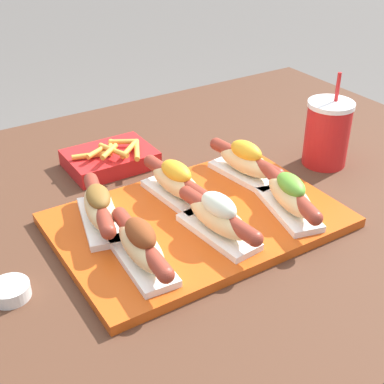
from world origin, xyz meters
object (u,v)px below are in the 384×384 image
at_px(serving_tray, 198,220).
at_px(sauce_bowl, 10,290).
at_px(hot_dog_1, 218,217).
at_px(hot_dog_4, 176,182).
at_px(hot_dog_2, 290,196).
at_px(drink_cup, 327,133).
at_px(hot_dog_3, 99,207).
at_px(hot_dog_0, 141,246).
at_px(hot_dog_5, 246,161).
at_px(fries_basket, 110,158).

distance_m(serving_tray, sauce_bowl, 0.34).
bearing_deg(hot_dog_1, hot_dog_4, 89.13).
distance_m(hot_dog_2, drink_cup, 0.25).
height_order(hot_dog_1, drink_cup, drink_cup).
bearing_deg(hot_dog_3, hot_dog_0, -86.28).
height_order(hot_dog_3, hot_dog_5, hot_dog_5).
distance_m(serving_tray, hot_dog_0, 0.17).
bearing_deg(hot_dog_5, serving_tray, -155.95).
xyz_separation_m(hot_dog_0, drink_cup, (0.51, 0.12, 0.02)).
height_order(hot_dog_3, hot_dog_4, hot_dog_4).
distance_m(hot_dog_0, hot_dog_2, 0.29).
distance_m(serving_tray, drink_cup, 0.37).
bearing_deg(hot_dog_0, serving_tray, 24.37).
bearing_deg(serving_tray, fries_basket, 97.61).
bearing_deg(sauce_bowl, hot_dog_1, -9.21).
bearing_deg(hot_dog_4, fries_basket, 100.11).
relative_size(hot_dog_3, drink_cup, 0.97).
bearing_deg(hot_dog_3, drink_cup, -1.91).
bearing_deg(fries_basket, hot_dog_2, -63.03).
height_order(hot_dog_0, fries_basket, hot_dog_0).
bearing_deg(hot_dog_3, hot_dog_5, -0.06).
xyz_separation_m(hot_dog_1, hot_dog_4, (0.00, 0.14, -0.00)).
distance_m(serving_tray, hot_dog_2, 0.17).
height_order(serving_tray, hot_dog_4, hot_dog_4).
distance_m(hot_dog_5, sauce_bowl, 0.51).
relative_size(serving_tray, drink_cup, 2.47).
bearing_deg(hot_dog_1, sauce_bowl, 170.79).
distance_m(hot_dog_1, hot_dog_5, 0.21).
relative_size(hot_dog_0, hot_dog_1, 1.00).
relative_size(hot_dog_4, fries_basket, 1.11).
bearing_deg(sauce_bowl, hot_dog_2, -7.44).
xyz_separation_m(serving_tray, fries_basket, (-0.04, 0.29, 0.01)).
distance_m(sauce_bowl, fries_basket, 0.42).
bearing_deg(drink_cup, serving_tray, -171.55).
bearing_deg(hot_dog_1, serving_tray, 87.86).
relative_size(hot_dog_4, drink_cup, 1.00).
bearing_deg(hot_dog_0, fries_basket, 72.86).
relative_size(hot_dog_0, hot_dog_2, 1.02).
xyz_separation_m(hot_dog_4, fries_basket, (-0.04, 0.21, -0.03)).
relative_size(hot_dog_1, hot_dog_2, 1.02).
bearing_deg(hot_dog_3, hot_dog_4, 1.21).
xyz_separation_m(hot_dog_3, fries_basket, (0.12, 0.22, -0.03)).
distance_m(hot_dog_3, hot_dog_4, 0.16).
xyz_separation_m(hot_dog_1, fries_basket, (-0.04, 0.35, -0.03)).
relative_size(serving_tray, hot_dog_3, 2.54).
xyz_separation_m(hot_dog_5, drink_cup, (0.20, -0.02, 0.02)).
bearing_deg(hot_dog_1, hot_dog_3, 138.33).
bearing_deg(hot_dog_3, fries_basket, 61.37).
relative_size(hot_dog_3, fries_basket, 1.08).
bearing_deg(hot_dog_2, fries_basket, 116.97).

